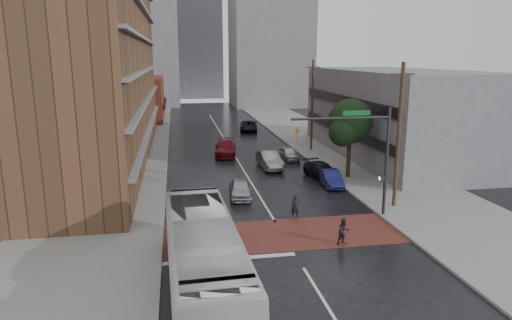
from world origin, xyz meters
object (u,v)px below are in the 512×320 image
object	(u,v)px
suv_travel	(249,126)
car_travel_b	(269,160)
transit_bus	(204,260)
car_parked_far	(288,153)
pedestrian_b	(344,232)
car_travel_a	(240,189)
car_travel_c	(225,148)
car_parked_mid	(322,170)
pedestrian_a	(295,207)
car_parked_near	(331,178)

from	to	relation	value
suv_travel	car_travel_b	bearing A→B (deg)	-84.97
transit_bus	suv_travel	distance (m)	45.62
suv_travel	car_parked_far	world-z (taller)	suv_travel
pedestrian_b	suv_travel	bearing A→B (deg)	71.63
car_travel_b	car_parked_far	xyz separation A→B (m)	(2.65, 3.27, -0.15)
suv_travel	car_travel_a	bearing A→B (deg)	-91.26
car_travel_c	car_parked_mid	bearing A→B (deg)	-48.76
car_travel_b	car_parked_far	world-z (taller)	car_travel_b
car_travel_c	transit_bus	bearing A→B (deg)	-91.12
pedestrian_a	car_parked_mid	world-z (taller)	pedestrian_a
car_travel_a	suv_travel	world-z (taller)	suv_travel
car_travel_a	car_parked_near	distance (m)	7.93
pedestrian_b	car_parked_far	bearing A→B (deg)	67.38
suv_travel	car_parked_far	size ratio (longest dim) A/B	1.38
pedestrian_a	car_parked_far	size ratio (longest dim) A/B	0.43
car_parked_mid	pedestrian_b	bearing A→B (deg)	-114.04
suv_travel	car_parked_near	xyz separation A→B (m)	(2.16, -28.80, -0.07)
transit_bus	suv_travel	size ratio (longest dim) A/B	2.45
pedestrian_b	pedestrian_a	bearing A→B (deg)	92.72
car_travel_c	suv_travel	distance (m)	16.41
pedestrian_a	car_parked_near	world-z (taller)	pedestrian_a
car_parked_far	transit_bus	bearing A→B (deg)	-118.26
suv_travel	car_parked_far	bearing A→B (deg)	-77.57
car_parked_near	suv_travel	bearing A→B (deg)	99.27
pedestrian_a	car_parked_mid	bearing A→B (deg)	68.84
pedestrian_a	car_parked_near	distance (m)	8.51
pedestrian_a	car_travel_a	distance (m)	5.93
suv_travel	car_parked_mid	world-z (taller)	suv_travel
pedestrian_b	car_travel_b	xyz separation A→B (m)	(-0.47, 18.30, 0.03)
car_travel_c	car_travel_b	bearing A→B (deg)	-54.38
pedestrian_b	car_travel_c	world-z (taller)	car_travel_c
car_travel_b	car_travel_a	bearing A→B (deg)	-118.03
car_travel_a	pedestrian_a	bearing A→B (deg)	-55.24
suv_travel	car_parked_near	bearing A→B (deg)	-76.67
car_travel_a	car_parked_mid	size ratio (longest dim) A/B	0.87
pedestrian_a	suv_travel	bearing A→B (deg)	91.62
car_travel_b	transit_bus	bearing A→B (deg)	-111.57
car_travel_c	car_parked_far	bearing A→B (deg)	-19.87
car_travel_a	transit_bus	bearing A→B (deg)	-98.73
pedestrian_a	car_parked_mid	xyz separation A→B (m)	(4.88, 9.56, -0.14)
transit_bus	car_parked_far	distance (m)	27.94
suv_travel	car_parked_near	distance (m)	28.88
pedestrian_a	pedestrian_b	size ratio (longest dim) A/B	1.05
car_parked_near	car_parked_mid	size ratio (longest dim) A/B	0.86
car_parked_near	car_parked_far	xyz separation A→B (m)	(-1.05, 10.07, -0.01)
car_travel_c	car_parked_near	bearing A→B (deg)	-54.44
pedestrian_b	car_travel_c	size ratio (longest dim) A/B	0.28
car_travel_b	pedestrian_b	bearing A→B (deg)	-91.56
transit_bus	car_travel_a	world-z (taller)	transit_bus
transit_bus	car_parked_near	xyz separation A→B (m)	(11.30, 15.89, -1.11)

